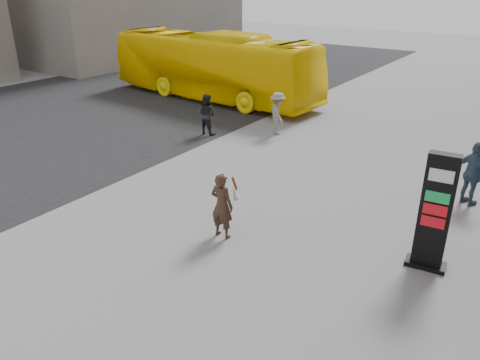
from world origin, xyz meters
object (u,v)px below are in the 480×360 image
Objects in this scene: woman at (222,205)px; pedestrian_b at (278,114)px; bus at (212,66)px; pedestrian_c at (473,174)px; pedestrian_a at (207,114)px; info_pylon at (435,213)px.

pedestrian_b reaches higher than woman.
bus is at bearing -52.00° from woman.
pedestrian_c is at bearing -109.06° from bus.
pedestrian_b reaches higher than pedestrian_a.
info_pylon is 10.97m from pedestrian_a.
pedestrian_a is 10.07m from pedestrian_c.
pedestrian_b is (5.87, -3.34, -0.82)m from bus.
info_pylon is 1.56× the size of pedestrian_b.
info_pylon is 9.86m from pedestrian_b.
bus reaches higher than info_pylon.
info_pylon is at bearing 115.68° from pedestrian_c.
pedestrian_b is (-7.54, 6.33, -0.48)m from info_pylon.
info_pylon is 0.22× the size of bus.
pedestrian_b is at bearing -115.55° from bus.
woman is at bearing 128.32° from pedestrian_a.
pedestrian_a is at bearing 148.78° from info_pylon.
bus is 6.57× the size of pedestrian_c.
woman is 0.92× the size of pedestrian_c.
pedestrian_b is (2.35, 1.62, 0.03)m from pedestrian_a.
woman is at bearing 155.84° from pedestrian_b.
pedestrian_c reaches higher than woman.
pedestrian_b is at bearing -69.36° from woman.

